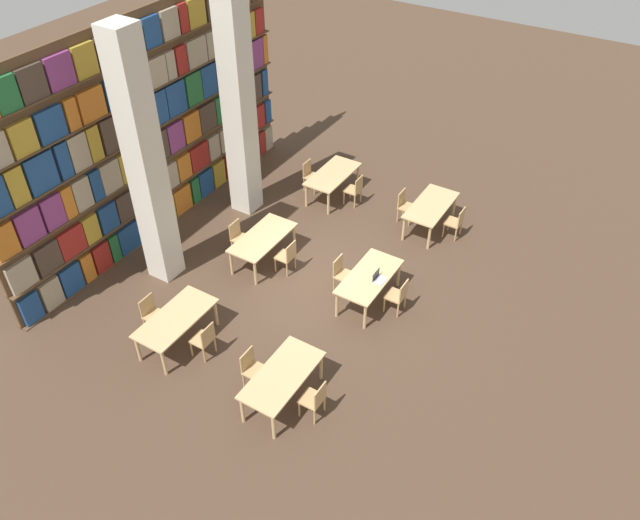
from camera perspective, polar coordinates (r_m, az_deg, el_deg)
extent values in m
plane|color=#4C3828|center=(14.95, -0.47, -1.78)|extent=(40.00, 40.00, 0.00)
cube|color=brown|center=(15.91, -15.13, 11.58)|extent=(9.54, 0.06, 5.50)
cube|color=brown|center=(17.31, -13.62, 3.61)|extent=(9.54, 0.35, 0.03)
cube|color=navy|center=(15.07, -25.01, -3.97)|extent=(0.47, 0.20, 0.73)
cube|color=tan|center=(15.27, -23.44, -2.79)|extent=(0.49, 0.20, 0.73)
cube|color=navy|center=(15.49, -21.88, -1.60)|extent=(0.55, 0.20, 0.73)
cube|color=orange|center=(15.69, -20.59, -0.62)|extent=(0.31, 0.20, 0.73)
cube|color=maroon|center=(15.88, -19.43, 0.27)|extent=(0.47, 0.20, 0.73)
cube|color=#236B38|center=(16.07, -18.39, 1.06)|extent=(0.26, 0.20, 0.73)
cube|color=navy|center=(16.30, -17.19, 1.97)|extent=(0.65, 0.20, 0.73)
cube|color=orange|center=(16.64, -15.59, 3.19)|extent=(0.59, 0.20, 0.73)
cube|color=#B7932D|center=(17.00, -14.05, 4.36)|extent=(0.64, 0.20, 0.73)
cube|color=orange|center=(17.37, -12.59, 5.45)|extent=(0.63, 0.20, 0.73)
cube|color=#236B38|center=(17.68, -11.46, 6.30)|extent=(0.29, 0.20, 0.73)
cube|color=navy|center=(17.96, -10.52, 6.99)|extent=(0.55, 0.20, 0.73)
cube|color=#B7932D|center=(18.31, -9.37, 7.84)|extent=(0.49, 0.20, 0.73)
cube|color=maroon|center=(18.62, -8.45, 8.52)|extent=(0.34, 0.20, 0.73)
cube|color=#B7932D|center=(18.99, -7.39, 9.29)|extent=(0.63, 0.20, 0.73)
cube|color=#B7932D|center=(19.42, -6.25, 10.11)|extent=(0.51, 0.20, 0.73)
cube|color=maroon|center=(19.71, -5.50, 10.65)|extent=(0.28, 0.20, 0.73)
cube|color=tan|center=(19.96, -4.89, 11.08)|extent=(0.36, 0.20, 0.73)
cube|color=brown|center=(16.81, -14.09, 6.13)|extent=(9.54, 0.35, 0.03)
cube|color=tan|center=(14.55, -25.74, -1.24)|extent=(0.62, 0.20, 0.68)
cube|color=#47382D|center=(14.81, -23.73, 0.23)|extent=(0.60, 0.20, 0.68)
cube|color=maroon|center=(15.08, -21.87, 1.58)|extent=(0.67, 0.20, 0.68)
cube|color=#B7932D|center=(15.33, -20.33, 2.71)|extent=(0.41, 0.20, 0.68)
cube|color=navy|center=(15.58, -18.92, 3.73)|extent=(0.50, 0.20, 0.68)
cube|color=#47382D|center=(15.87, -17.43, 4.81)|extent=(0.59, 0.20, 0.68)
cube|color=#47382D|center=(16.24, -15.73, 6.03)|extent=(0.70, 0.20, 0.68)
cube|color=#236B38|center=(16.55, -14.38, 6.99)|extent=(0.30, 0.20, 0.68)
cube|color=tan|center=(16.77, -13.50, 7.61)|extent=(0.36, 0.20, 0.68)
cube|color=orange|center=(17.04, -12.47, 8.34)|extent=(0.47, 0.20, 0.68)
cube|color=maroon|center=(17.43, -11.12, 9.28)|extent=(0.70, 0.20, 0.68)
cube|color=tan|center=(17.81, -9.84, 10.16)|extent=(0.43, 0.20, 0.68)
cube|color=tan|center=(18.15, -8.82, 10.86)|extent=(0.44, 0.20, 0.68)
cube|color=#B7932D|center=(18.46, -7.90, 11.48)|extent=(0.36, 0.20, 0.68)
cube|color=maroon|center=(18.76, -7.07, 12.04)|extent=(0.45, 0.20, 0.68)
cube|color=maroon|center=(19.20, -5.91, 12.81)|extent=(0.68, 0.20, 0.68)
cube|color=navy|center=(19.58, -4.96, 13.43)|extent=(0.28, 0.20, 0.68)
cube|color=brown|center=(16.34, -14.60, 8.81)|extent=(9.54, 0.35, 0.03)
cube|color=orange|center=(13.99, -26.99, 1.57)|extent=(0.50, 0.20, 0.74)
cube|color=#84387A|center=(14.22, -25.16, 2.85)|extent=(0.58, 0.20, 0.74)
cube|color=#84387A|center=(14.47, -23.36, 4.10)|extent=(0.50, 0.20, 0.74)
cube|color=orange|center=(14.65, -22.17, 4.92)|extent=(0.28, 0.20, 0.74)
cube|color=tan|center=(14.83, -21.06, 5.69)|extent=(0.45, 0.20, 0.74)
cube|color=navy|center=(15.03, -19.93, 6.46)|extent=(0.28, 0.20, 0.74)
cube|color=tan|center=(15.25, -18.76, 7.26)|extent=(0.55, 0.20, 0.74)
cube|color=#B7932D|center=(15.55, -17.30, 8.24)|extent=(0.50, 0.20, 0.74)
cube|color=maroon|center=(15.85, -15.90, 9.18)|extent=(0.46, 0.20, 0.74)
cube|color=#47382D|center=(16.17, -14.56, 10.06)|extent=(0.51, 0.20, 0.74)
cube|color=#84387A|center=(16.51, -13.22, 10.94)|extent=(0.54, 0.20, 0.74)
cube|color=orange|center=(16.90, -11.79, 11.86)|extent=(0.58, 0.20, 0.74)
cube|color=#47382D|center=(17.31, -10.40, 12.74)|extent=(0.63, 0.20, 0.74)
cube|color=#236B38|center=(17.71, -9.15, 13.52)|extent=(0.50, 0.20, 0.74)
cube|color=orange|center=(18.15, -7.86, 14.32)|extent=(0.70, 0.20, 0.74)
cube|color=#236B38|center=(18.54, -6.77, 14.98)|extent=(0.33, 0.20, 0.74)
cube|color=#47382D|center=(18.83, -6.00, 15.45)|extent=(0.41, 0.20, 0.74)
cube|color=navy|center=(19.13, -5.25, 15.90)|extent=(0.26, 0.20, 0.74)
cube|color=brown|center=(15.91, -15.14, 11.63)|extent=(9.54, 0.35, 0.03)
cube|color=#B7932D|center=(13.75, -26.11, 6.09)|extent=(0.38, 0.20, 0.81)
cube|color=navy|center=(14.00, -24.27, 7.30)|extent=(0.67, 0.20, 0.81)
cube|color=navy|center=(14.27, -22.56, 8.41)|extent=(0.30, 0.20, 0.81)
cube|color=tan|center=(14.47, -21.33, 9.20)|extent=(0.47, 0.20, 0.81)
cube|color=#B7932D|center=(14.69, -20.09, 9.99)|extent=(0.32, 0.20, 0.81)
cube|color=#47382D|center=(15.00, -18.49, 10.99)|extent=(0.68, 0.20, 0.81)
cube|color=maroon|center=(15.31, -17.03, 11.89)|extent=(0.30, 0.20, 0.81)
cube|color=#84387A|center=(15.51, -16.14, 12.44)|extent=(0.32, 0.20, 0.81)
cube|color=navy|center=(15.82, -14.82, 13.24)|extent=(0.63, 0.20, 0.81)
cube|color=navy|center=(16.23, -13.20, 14.20)|extent=(0.65, 0.20, 0.81)
cube|color=#236B38|center=(16.67, -11.62, 15.12)|extent=(0.56, 0.20, 0.81)
cube|color=navy|center=(17.06, -10.32, 15.87)|extent=(0.56, 0.20, 0.81)
cube|color=#47382D|center=(17.52, -8.88, 16.67)|extent=(0.68, 0.20, 0.81)
cube|color=maroon|center=(18.01, -7.44, 17.47)|extent=(0.64, 0.20, 0.81)
cube|color=#84387A|center=(18.52, -6.07, 18.21)|extent=(0.63, 0.20, 0.81)
cube|color=orange|center=(18.85, -5.22, 18.65)|extent=(0.21, 0.20, 0.81)
cube|color=brown|center=(15.52, -15.72, 14.61)|extent=(9.54, 0.35, 0.03)
cube|color=#B7932D|center=(13.55, -25.67, 10.02)|extent=(0.55, 0.20, 0.68)
cube|color=navy|center=(13.87, -23.55, 11.32)|extent=(0.64, 0.20, 0.68)
cube|color=orange|center=(14.14, -21.91, 12.30)|extent=(0.29, 0.20, 0.68)
cube|color=orange|center=(14.42, -20.30, 13.25)|extent=(0.66, 0.20, 0.68)
cube|color=navy|center=(14.73, -18.74, 14.15)|extent=(0.29, 0.20, 0.68)
cube|color=#B7932D|center=(14.92, -17.82, 14.67)|extent=(0.33, 0.20, 0.68)
cube|color=orange|center=(15.23, -16.40, 15.47)|extent=(0.60, 0.20, 0.68)
cube|color=tan|center=(15.61, -14.79, 16.36)|extent=(0.53, 0.20, 0.68)
cube|color=tan|center=(15.89, -13.69, 16.95)|extent=(0.29, 0.20, 0.68)
cube|color=maroon|center=(16.14, -12.76, 17.44)|extent=(0.35, 0.20, 0.68)
cube|color=tan|center=(16.53, -11.38, 18.16)|extent=(0.69, 0.20, 0.68)
cube|color=tan|center=(16.95, -9.97, 18.88)|extent=(0.47, 0.20, 0.68)
cube|color=#47382D|center=(17.34, -8.76, 19.48)|extent=(0.58, 0.20, 0.68)
cube|color=#236B38|center=(17.76, -7.55, 20.08)|extent=(0.41, 0.20, 0.68)
cube|color=#B7932D|center=(18.10, -6.61, 20.53)|extent=(0.40, 0.20, 0.68)
cube|color=maroon|center=(18.41, -5.79, 20.91)|extent=(0.37, 0.20, 0.68)
cube|color=brown|center=(15.17, -16.35, 17.72)|extent=(9.54, 0.35, 0.03)
cube|color=#236B38|center=(13.17, -26.90, 13.39)|extent=(0.48, 0.20, 0.67)
cube|color=#47382D|center=(13.44, -24.98, 14.47)|extent=(0.59, 0.20, 0.67)
cube|color=#84387A|center=(13.78, -22.85, 15.64)|extent=(0.62, 0.20, 0.67)
cube|color=#B7932D|center=(14.13, -20.87, 16.71)|extent=(0.55, 0.20, 0.67)
cube|color=#47382D|center=(14.49, -19.00, 17.68)|extent=(0.61, 0.20, 0.67)
cube|color=tan|center=(14.90, -17.08, 18.65)|extent=(0.64, 0.20, 0.67)
cube|color=navy|center=(15.31, -15.32, 19.51)|extent=(0.50, 0.20, 0.67)
cube|color=tan|center=(15.70, -13.74, 20.27)|extent=(0.54, 0.20, 0.67)
cube|color=maroon|center=(16.01, -12.59, 20.81)|extent=(0.27, 0.20, 0.67)
cube|color=#B7932D|center=(16.34, -11.42, 21.34)|extent=(0.59, 0.20, 0.67)
cube|color=#47382D|center=(16.72, -10.15, 21.90)|extent=(0.32, 0.20, 0.67)
cube|color=#236B38|center=(17.02, -9.20, 22.32)|extent=(0.43, 0.20, 0.67)
cube|color=silver|center=(13.91, -15.68, 8.39)|extent=(0.63, 0.63, 6.00)
cube|color=silver|center=(15.98, -7.45, 13.77)|extent=(0.63, 0.63, 6.00)
cube|color=tan|center=(11.98, -3.48, -10.45)|extent=(1.81, 0.87, 0.04)
cylinder|color=tan|center=(11.73, -4.27, -14.93)|extent=(0.07, 0.07, 0.70)
cylinder|color=tan|center=(12.57, 0.09, -9.73)|extent=(0.07, 0.07, 0.70)
cylinder|color=tan|center=(12.01, -7.12, -13.42)|extent=(0.07, 0.07, 0.70)
cylinder|color=tan|center=(12.83, -2.64, -8.46)|extent=(0.07, 0.07, 0.70)
cylinder|color=tan|center=(12.12, -1.91, -13.48)|extent=(0.04, 0.04, 0.41)
cylinder|color=tan|center=(12.30, -0.98, -12.34)|extent=(0.04, 0.04, 0.41)
cylinder|color=tan|center=(12.00, -0.51, -14.16)|extent=(0.04, 0.04, 0.41)
cylinder|color=tan|center=(12.19, 0.41, -13.00)|extent=(0.04, 0.04, 0.41)
cube|color=tan|center=(11.97, -0.76, -12.59)|extent=(0.42, 0.40, 0.04)
cube|color=tan|center=(11.73, 0.02, -12.28)|extent=(0.40, 0.03, 0.42)
cylinder|color=tan|center=(12.66, -4.74, -10.50)|extent=(0.04, 0.04, 0.41)
cylinder|color=tan|center=(12.48, -5.71, -11.56)|extent=(0.04, 0.04, 0.41)
cylinder|color=tan|center=(12.80, -6.01, -9.86)|extent=(0.04, 0.04, 0.41)
cylinder|color=tan|center=(12.62, -6.99, -10.91)|extent=(0.04, 0.04, 0.41)
cube|color=tan|center=(12.46, -5.93, -10.04)|extent=(0.42, 0.40, 0.04)
cube|color=tan|center=(12.37, -6.70, -9.00)|extent=(0.40, 0.03, 0.42)
cube|color=tan|center=(13.98, 4.54, -1.51)|extent=(1.81, 0.87, 0.04)
cylinder|color=tan|center=(13.57, 4.14, -5.16)|extent=(0.07, 0.07, 0.70)
cylinder|color=tan|center=(14.69, 7.19, -1.25)|extent=(0.07, 0.07, 0.70)
cylinder|color=tan|center=(13.81, 1.55, -4.09)|extent=(0.07, 0.07, 0.70)
cylinder|color=tan|center=(14.90, 4.76, -0.33)|extent=(0.07, 0.07, 0.70)
cylinder|color=tan|center=(14.08, 5.89, -4.10)|extent=(0.04, 0.04, 0.41)
cylinder|color=tan|center=(14.32, 6.54, -3.24)|extent=(0.04, 0.04, 0.41)
cylinder|color=tan|center=(13.98, 7.13, -4.59)|extent=(0.04, 0.04, 0.41)
cylinder|color=tan|center=(14.23, 7.77, -3.72)|extent=(0.04, 0.04, 0.41)
cube|color=tan|center=(14.00, 6.90, -3.24)|extent=(0.42, 0.40, 0.04)
cube|color=tan|center=(13.79, 7.67, -2.81)|extent=(0.40, 0.03, 0.42)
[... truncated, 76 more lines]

